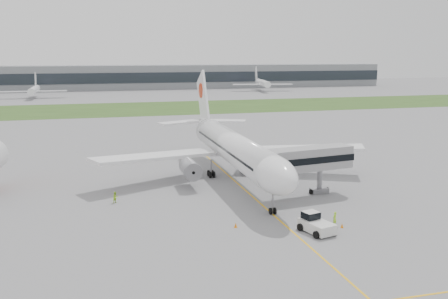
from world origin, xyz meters
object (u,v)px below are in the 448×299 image
object	(u,v)px
jet_bridge	(298,161)
ground_crew_near	(335,219)
airliner	(232,146)
pushback_tug	(315,223)

from	to	relation	value
jet_bridge	ground_crew_near	world-z (taller)	jet_bridge
airliner	pushback_tug	size ratio (longest dim) A/B	10.80
airliner	ground_crew_near	distance (m)	27.11
airliner	ground_crew_near	xyz separation A→B (m)	(6.00, -26.00, -4.78)
airliner	jet_bridge	size ratio (longest dim) A/B	3.27
ground_crew_near	pushback_tug	bearing A→B (deg)	-4.99
ground_crew_near	airliner	bearing A→B (deg)	-105.96
pushback_tug	ground_crew_near	world-z (taller)	pushback_tug
airliner	pushback_tug	xyz separation A→B (m)	(2.64, -27.49, -4.60)
airliner	pushback_tug	distance (m)	28.00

